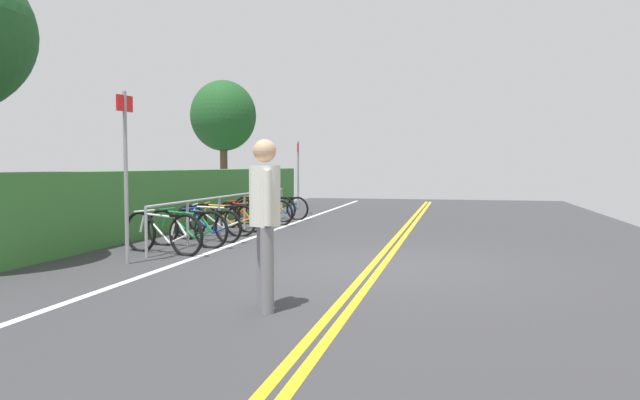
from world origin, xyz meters
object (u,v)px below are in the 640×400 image
(sign_post_near, at_px, (126,162))
(tree_mid, at_px, (223,116))
(bicycle_3, at_px, (216,220))
(sign_post_far, at_px, (298,171))
(bike_rack, at_px, (233,204))
(bicycle_1, at_px, (187,228))
(bicycle_6, at_px, (263,212))
(bicycle_2, at_px, (207,225))
(bicycle_4, at_px, (227,218))
(bicycle_5, at_px, (246,215))
(bicycle_0, at_px, (163,233))
(bicycle_7, at_px, (264,209))
(bicycle_8, at_px, (281,208))
(pedestrian, at_px, (265,212))

(sign_post_near, height_order, tree_mid, tree_mid)
(bicycle_3, relative_size, sign_post_far, 0.78)
(bike_rack, height_order, sign_post_near, sign_post_near)
(bicycle_1, relative_size, bicycle_6, 1.07)
(bicycle_2, bearing_deg, bicycle_4, 7.26)
(sign_post_near, xyz_separation_m, tree_mid, (11.82, 3.21, 1.68))
(bicycle_3, relative_size, bicycle_5, 1.07)
(bicycle_0, distance_m, bicycle_7, 5.91)
(bicycle_1, xyz_separation_m, bicycle_8, (5.86, -0.06, -0.02))
(bicycle_2, height_order, bicycle_5, bicycle_5)
(bike_rack, relative_size, bicycle_0, 4.48)
(bicycle_3, relative_size, bicycle_6, 1.06)
(bicycle_4, xyz_separation_m, bicycle_5, (0.87, -0.14, -0.01))
(bicycle_0, distance_m, bicycle_8, 6.73)
(bicycle_4, distance_m, bicycle_6, 1.83)
(bicycle_0, xyz_separation_m, bicycle_5, (4.16, 0.02, -0.03))
(pedestrian, bearing_deg, bicycle_5, 21.34)
(bicycle_3, height_order, bicycle_8, bicycle_3)
(bike_rack, xyz_separation_m, bicycle_6, (1.74, -0.14, -0.32))
(bicycle_0, bearing_deg, bicycle_7, 1.39)
(bicycle_3, height_order, bicycle_4, bicycle_3)
(pedestrian, distance_m, tree_mid, 15.56)
(tree_mid, bearing_deg, bicycle_2, -160.05)
(bicycle_0, height_order, bicycle_8, bicycle_0)
(bicycle_6, bearing_deg, pedestrian, -161.55)
(sign_post_near, xyz_separation_m, sign_post_far, (9.40, -0.17, -0.21))
(bicycle_2, xyz_separation_m, bicycle_5, (2.41, 0.05, 0.00))
(bicycle_2, height_order, bicycle_4, bicycle_4)
(bicycle_1, distance_m, bicycle_4, 2.43)
(bicycle_7, relative_size, pedestrian, 0.97)
(bike_rack, bearing_deg, bicycle_2, -177.16)
(bike_rack, distance_m, bicycle_1, 2.52)
(bicycle_3, bearing_deg, tree_mid, 20.84)
(bicycle_0, xyz_separation_m, sign_post_near, (-1.10, 0.01, 1.19))
(bicycle_2, bearing_deg, pedestrian, -150.64)
(sign_post_far, bearing_deg, bicycle_6, 178.97)
(bicycle_3, bearing_deg, bicycle_5, -2.47)
(bicycle_4, bearing_deg, bicycle_0, -177.16)
(bicycle_4, xyz_separation_m, pedestrian, (-6.70, -3.10, 0.69))
(bicycle_8, bearing_deg, bicycle_0, 179.29)
(bicycle_4, distance_m, sign_post_near, 4.56)
(bike_rack, relative_size, tree_mid, 1.72)
(bicycle_1, bearing_deg, bicycle_5, 0.78)
(bicycle_0, relative_size, bicycle_7, 1.01)
(bicycle_2, distance_m, bicycle_7, 4.16)
(bicycle_8, relative_size, tree_mid, 0.37)
(bicycle_2, height_order, bicycle_3, bicycle_3)
(bicycle_5, bearing_deg, bicycle_4, 170.82)
(bicycle_2, xyz_separation_m, bicycle_3, (0.75, 0.13, 0.02))
(bicycle_5, xyz_separation_m, sign_post_near, (-5.27, -0.01, 1.23))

